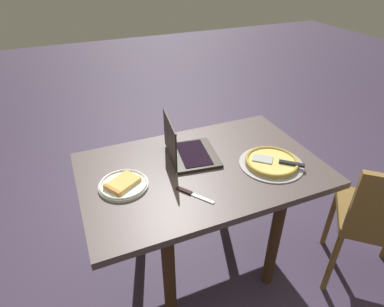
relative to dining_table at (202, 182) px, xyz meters
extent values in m
plane|color=#3A2E46|center=(0.00, 0.00, -0.63)|extent=(12.00, 12.00, 0.00)
cube|color=#4F4241|center=(0.00, 0.00, 0.08)|extent=(1.27, 0.81, 0.04)
cylinder|color=#3E2616|center=(-0.31, -0.31, -0.28)|extent=(0.06, 0.06, 0.69)
cylinder|color=#3E2616|center=(0.31, -0.31, -0.28)|extent=(0.06, 0.06, 0.69)
cylinder|color=#3E2616|center=(-0.31, 0.31, -0.28)|extent=(0.06, 0.06, 0.69)
cylinder|color=#3E2616|center=(0.31, 0.31, -0.28)|extent=(0.06, 0.06, 0.69)
cube|color=black|center=(0.00, 0.11, 0.11)|extent=(0.29, 0.33, 0.02)
cube|color=black|center=(0.00, 0.11, 0.12)|extent=(0.19, 0.28, 0.00)
cube|color=black|center=(-0.13, 0.13, 0.23)|extent=(0.05, 0.30, 0.22)
cube|color=#97B7EC|center=(-0.12, 0.13, 0.23)|extent=(0.04, 0.27, 0.20)
cylinder|color=white|center=(-0.42, 0.00, 0.11)|extent=(0.24, 0.24, 0.01)
torus|color=silver|center=(-0.42, 0.00, 0.12)|extent=(0.23, 0.23, 0.01)
cube|color=#F5BE61|center=(-0.42, 0.00, 0.12)|extent=(0.18, 0.17, 0.02)
cube|color=#C48841|center=(-0.48, -0.04, 0.12)|extent=(0.07, 0.10, 0.03)
cylinder|color=#9E989D|center=(0.35, -0.12, 0.10)|extent=(0.34, 0.34, 0.01)
cylinder|color=#D9C466|center=(0.35, -0.12, 0.11)|extent=(0.28, 0.28, 0.02)
torus|color=#BA953E|center=(0.35, -0.12, 0.12)|extent=(0.28, 0.28, 0.02)
cube|color=#AEB2AE|center=(0.32, -0.09, 0.13)|extent=(0.13, 0.12, 0.00)
cube|color=black|center=(0.43, -0.19, 0.13)|extent=(0.11, 0.11, 0.01)
cube|color=beige|center=(-0.11, -0.22, 0.10)|extent=(0.10, 0.14, 0.00)
cube|color=black|center=(-0.16, -0.15, 0.10)|extent=(0.07, 0.08, 0.01)
cube|color=brown|center=(0.84, -0.47, -0.16)|extent=(0.58, 0.58, 0.04)
cylinder|color=brown|center=(0.83, -0.21, -0.40)|extent=(0.03, 0.03, 0.45)
cylinder|color=brown|center=(0.59, -0.49, -0.40)|extent=(0.03, 0.03, 0.45)
camera|label=1|loc=(-0.59, -1.26, 1.09)|focal=30.08mm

